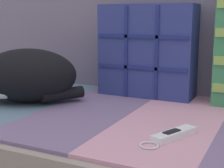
{
  "coord_description": "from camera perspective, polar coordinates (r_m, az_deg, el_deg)",
  "views": [
    {
      "loc": [
        0.27,
        -0.93,
        0.71
      ],
      "look_at": [
        -0.19,
        0.03,
        0.5
      ],
      "focal_mm": 55.0,
      "sensor_mm": 36.0,
      "label": 1
    }
  ],
  "objects": [
    {
      "name": "throw_pillow_quilted",
      "position": [
        1.36,
        5.88,
        5.53
      ],
      "size": [
        0.37,
        0.14,
        0.36
      ],
      "color": "navy",
      "rests_on": "couch"
    },
    {
      "name": "sleeping_cat",
      "position": [
        1.29,
        -14.49,
        1.1
      ],
      "size": [
        0.41,
        0.36,
        0.2
      ],
      "color": "black",
      "rests_on": "couch"
    },
    {
      "name": "game_remote_far",
      "position": [
        0.91,
        10.01,
        -8.37
      ],
      "size": [
        0.12,
        0.19,
        0.02
      ],
      "color": "white",
      "rests_on": "couch"
    },
    {
      "name": "sofa_backrest",
      "position": [
        1.44,
        15.19,
        9.51
      ],
      "size": [
        2.08,
        0.14,
        0.56
      ],
      "color": "slate",
      "rests_on": "couch"
    }
  ]
}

